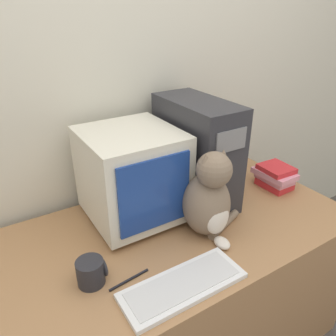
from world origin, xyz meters
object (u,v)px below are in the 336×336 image
Objects in this scene: mug at (91,272)px; keyboard at (183,285)px; computer_tower at (196,152)px; pen at (129,280)px; book_stack at (275,176)px; crt_monitor at (132,175)px; cat at (209,199)px.

keyboard is at bearing -36.28° from mug.
pen is (-0.50, -0.32, -0.24)m from computer_tower.
computer_tower is at bearing 32.24° from pen.
pen is at bearing -168.27° from book_stack.
crt_monitor reaches higher than book_stack.
crt_monitor is 0.50m from keyboard.
book_stack is (0.73, -0.14, -0.14)m from crt_monitor.
keyboard is at bearing -140.58° from cat.
mug is at bearing -157.12° from computer_tower.
computer_tower is 0.29m from cat.
cat is 0.51m from mug.
computer_tower is 0.64m from pen.
computer_tower reaches higher than mug.
pen is 0.13m from mug.
crt_monitor is at bearing 168.82° from book_stack.
crt_monitor is at bearing 83.98° from keyboard.
cat reaches higher than pen.
pen is (-0.91, -0.19, -0.06)m from book_stack.
crt_monitor is 0.75m from book_stack.
pen is at bearing 138.88° from keyboard.
cat is (0.20, -0.26, -0.05)m from crt_monitor.
keyboard is 4.34× the size of mug.
crt_monitor is at bearing 60.74° from pen.
pen is (-0.39, -0.07, -0.16)m from cat.
keyboard is (-0.05, -0.45, -0.19)m from crt_monitor.
keyboard is 2.78× the size of pen.
computer_tower is at bearing 66.45° from cat.
keyboard is 0.18m from pen.
book_stack is at bearing 14.68° from cat.
pen is at bearing -119.26° from crt_monitor.
book_stack is at bearing 7.25° from mug.
computer_tower is at bearing 22.88° from mug.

